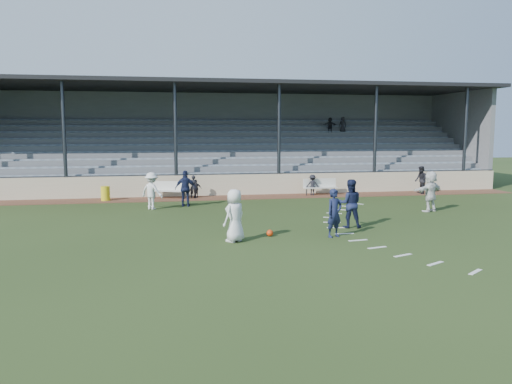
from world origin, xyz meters
TOP-DOWN VIEW (x-y plane):
  - ground at (0.00, 0.00)m, footprint 90.00×90.00m
  - cinder_track at (0.00, 10.50)m, footprint 34.00×2.00m
  - retaining_wall at (0.00, 11.55)m, footprint 34.00×0.18m
  - bench_left at (-3.40, 10.64)m, footprint 2.02×1.10m
  - bench_right at (5.25, 10.68)m, footprint 2.02×0.53m
  - trash_bin at (-6.80, 10.44)m, footprint 0.48×0.48m
  - football at (0.06, 0.05)m, footprint 0.24×0.24m
  - player_white_lead at (-1.28, -0.57)m, footprint 1.04×1.01m
  - player_navy_lead at (2.29, -0.45)m, footprint 0.74×0.62m
  - player_navy_mid at (3.45, 1.10)m, footprint 1.06×0.91m
  - player_white_wing at (-4.25, 7.04)m, footprint 1.31×1.20m
  - player_navy_wing at (-2.62, 7.67)m, footprint 1.11×0.62m
  - player_white_back at (8.53, 4.13)m, footprint 1.84×1.23m
  - official at (11.28, 10.11)m, footprint 0.71×0.87m
  - sub_left_near at (-2.09, 10.69)m, footprint 0.46×0.30m
  - sub_left_far at (-1.93, 10.72)m, footprint 0.60×0.27m
  - sub_right at (4.77, 10.61)m, footprint 0.83×0.55m
  - grandstand at (0.00, 16.26)m, footprint 34.60×9.00m
  - penalty_arc at (4.12, 0.00)m, footprint 3.89×14.63m

SIDE VIEW (x-z plane):
  - ground at x=0.00m, z-range 0.00..0.00m
  - penalty_arc at x=4.12m, z-range 0.00..0.01m
  - cinder_track at x=0.00m, z-range 0.00..0.02m
  - football at x=0.06m, z-range 0.00..0.24m
  - trash_bin at x=-6.80m, z-range 0.02..0.78m
  - sub_left_far at x=-1.93m, z-range 0.02..1.03m
  - bench_left at x=-3.40m, z-range 0.11..1.06m
  - bench_right at x=5.25m, z-range 0.11..1.06m
  - retaining_wall at x=0.00m, z-range 0.00..1.20m
  - sub_right at x=4.77m, z-range 0.02..1.21m
  - sub_left_near at x=-2.09m, z-range 0.02..1.28m
  - official at x=11.28m, z-range 0.02..1.66m
  - player_navy_lead at x=2.29m, z-range 0.00..1.72m
  - player_white_wing at x=-4.25m, z-range 0.00..1.77m
  - player_navy_wing at x=-2.62m, z-range 0.00..1.79m
  - player_white_lead at x=-1.28m, z-range 0.00..1.80m
  - player_navy_mid at x=3.45m, z-range 0.00..1.89m
  - player_white_back at x=8.53m, z-range 0.00..1.90m
  - grandstand at x=0.00m, z-range -1.10..5.51m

